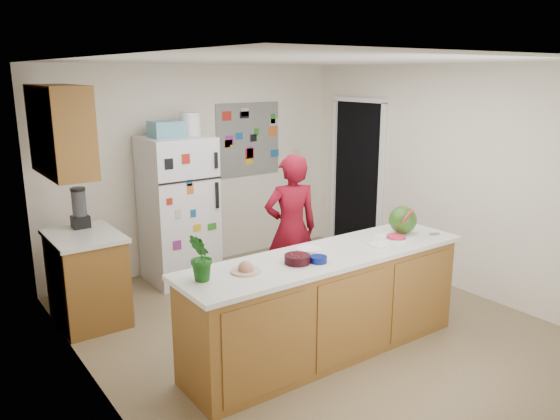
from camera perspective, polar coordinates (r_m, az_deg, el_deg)
floor at (r=5.46m, az=2.93°, el=-12.07°), size 4.00×4.50×0.02m
wall_back at (r=6.91m, az=-8.68°, el=4.41°), size 4.00×0.02×2.50m
wall_left at (r=4.13m, az=-19.30°, el=-2.87°), size 0.02×4.50×2.50m
wall_right at (r=6.46m, az=17.23°, el=3.25°), size 0.02×4.50×2.50m
ceiling at (r=4.90m, az=3.31°, el=15.40°), size 4.00×4.50×0.02m
doorway at (r=7.43m, az=8.11°, el=3.31°), size 0.03×0.85×2.04m
peninsula_base at (r=4.81m, az=4.85°, el=-9.99°), size 2.60×0.62×0.88m
peninsula_top at (r=4.64m, az=4.97°, el=-4.80°), size 2.68×0.70×0.04m
side_counter_base at (r=5.70m, az=-19.46°, el=-6.91°), size 0.60×0.80×0.86m
side_counter_top at (r=5.56m, az=-19.84°, el=-2.58°), size 0.64×0.84×0.04m
upper_cabinets at (r=5.30m, az=-21.98°, el=7.71°), size 0.35×1.00×0.80m
refrigerator at (r=6.46m, az=-10.57°, el=0.03°), size 0.75×0.70×1.70m
fridge_top_bin at (r=6.26m, az=-11.80°, el=8.26°), size 0.35×0.28×0.18m
photo_collage at (r=7.21m, az=-3.34°, el=7.36°), size 0.95×0.01×0.95m
person at (r=5.75m, az=1.16°, el=-2.04°), size 0.67×0.54×1.60m
blender_appliance at (r=5.75m, az=-20.22°, el=0.10°), size 0.14×0.14×0.38m
cutting_board at (r=5.22m, az=12.36°, el=-2.60°), size 0.45×0.37×0.01m
watermelon at (r=5.24m, az=12.72°, el=-1.02°), size 0.26×0.26×0.26m
watermelon_slice at (r=5.11m, az=12.03°, el=-2.74°), size 0.17×0.17×0.02m
cherry_bowl at (r=4.38m, az=1.82°, el=-5.15°), size 0.27×0.27×0.07m
white_bowl at (r=4.58m, az=2.94°, el=-4.34°), size 0.26×0.26×0.06m
cobalt_bowl at (r=4.41m, az=4.03°, el=-5.16°), size 0.17×0.17×0.05m
plate at (r=4.21m, az=-3.60°, el=-6.39°), size 0.28×0.28×0.02m
paper_towel at (r=4.90m, az=10.33°, el=-3.57°), size 0.17×0.15×0.02m
keys at (r=5.34m, az=15.85°, el=-2.43°), size 0.10×0.06×0.01m
potted_plant at (r=4.00m, az=-8.20°, el=-4.94°), size 0.22×0.25×0.37m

